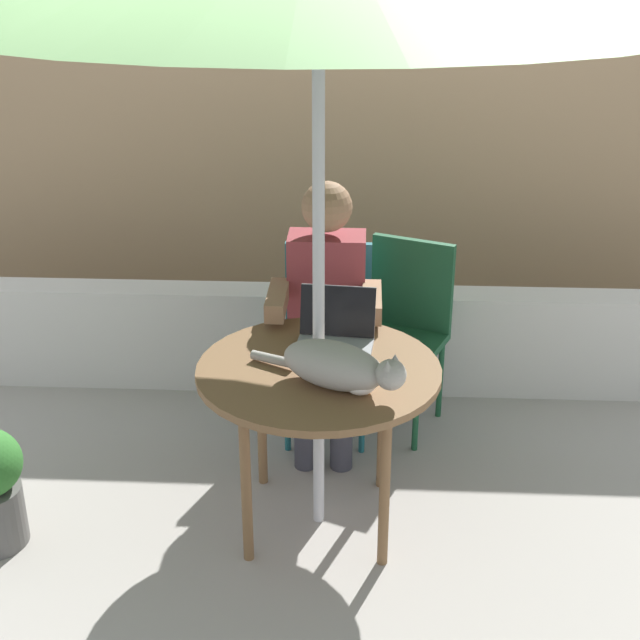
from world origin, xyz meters
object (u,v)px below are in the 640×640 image
chair_occupied (327,324)px  person_seated (326,304)px  patio_table (319,382)px  laptop (336,328)px  chair_empty (404,319)px  cat (340,367)px

chair_occupied → person_seated: size_ratio=0.72×
patio_table → laptop: size_ratio=2.88×
chair_occupied → chair_empty: (0.36, 0.08, 0.00)m
chair_empty → cat: bearing=-105.2°
person_seated → cat: person_seated is taller
patio_table → chair_occupied: bearing=90.0°
laptop → cat: laptop is taller
person_seated → laptop: bearing=-81.8°
patio_table → chair_empty: chair_empty is taller
patio_table → person_seated: 0.62m
chair_empty → cat: 1.08m
cat → patio_table: bearing=117.9°
chair_empty → laptop: bearing=-115.2°
chair_occupied → chair_empty: same height
patio_table → laptop: laptop is taller
chair_empty → laptop: (-0.30, -0.63, 0.24)m
chair_occupied → laptop: (0.06, -0.56, 0.24)m
person_seated → cat: (0.08, -0.77, 0.09)m
patio_table → chair_empty: size_ratio=1.04×
laptop → person_seated: bearing=98.2°
chair_empty → person_seated: (-0.36, -0.23, 0.17)m
chair_empty → laptop: size_ratio=2.76×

